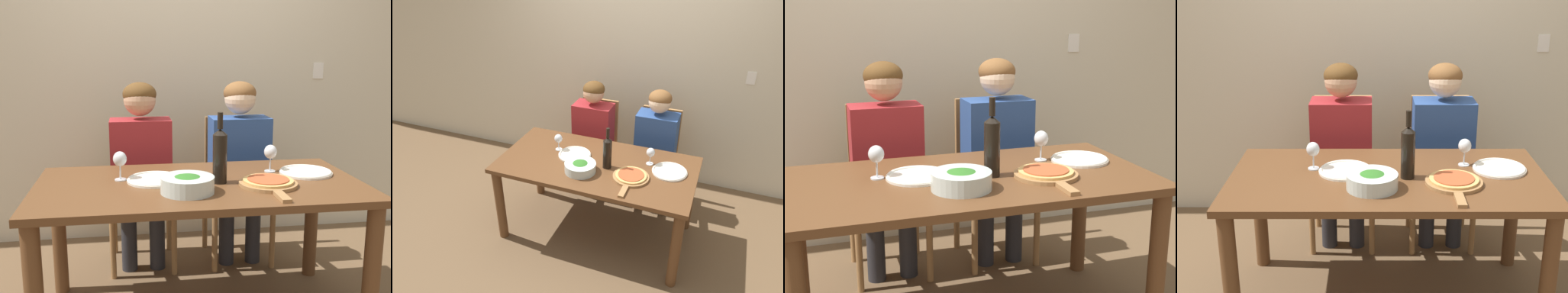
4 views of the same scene
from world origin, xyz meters
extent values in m
cube|color=beige|center=(0.00, 1.19, 1.35)|extent=(10.00, 0.05, 2.70)
cube|color=white|center=(1.10, 1.16, 1.25)|extent=(0.08, 0.01, 0.12)
cube|color=brown|center=(0.00, 0.00, 0.72)|extent=(1.64, 0.84, 0.04)
cylinder|color=brown|center=(-0.76, -0.36, 0.35)|extent=(0.08, 0.08, 0.70)
cylinder|color=brown|center=(0.76, -0.36, 0.35)|extent=(0.08, 0.08, 0.70)
cylinder|color=brown|center=(-0.76, 0.36, 0.35)|extent=(0.08, 0.08, 0.70)
cylinder|color=brown|center=(0.76, 0.36, 0.35)|extent=(0.08, 0.08, 0.70)
cube|color=#9E7042|center=(-0.28, 0.67, 0.42)|extent=(0.42, 0.42, 0.04)
cube|color=#9E7042|center=(-0.28, 0.86, 0.69)|extent=(0.38, 0.03, 0.52)
cylinder|color=#9E7042|center=(-0.47, 0.48, 0.20)|extent=(0.04, 0.04, 0.40)
cylinder|color=#9E7042|center=(-0.09, 0.48, 0.20)|extent=(0.04, 0.04, 0.40)
cylinder|color=#9E7042|center=(-0.47, 0.86, 0.20)|extent=(0.04, 0.04, 0.40)
cylinder|color=#9E7042|center=(-0.09, 0.86, 0.20)|extent=(0.04, 0.04, 0.40)
cube|color=#9E7042|center=(0.36, 0.67, 0.42)|extent=(0.42, 0.42, 0.04)
cube|color=#9E7042|center=(0.36, 0.86, 0.69)|extent=(0.38, 0.03, 0.52)
cylinder|color=#9E7042|center=(0.17, 0.48, 0.20)|extent=(0.04, 0.04, 0.40)
cylinder|color=#9E7042|center=(0.55, 0.48, 0.20)|extent=(0.04, 0.04, 0.40)
cylinder|color=#9E7042|center=(0.17, 0.86, 0.20)|extent=(0.04, 0.04, 0.40)
cylinder|color=#9E7042|center=(0.55, 0.86, 0.20)|extent=(0.04, 0.04, 0.40)
cylinder|color=#28282D|center=(-0.37, 0.59, 0.22)|extent=(0.10, 0.10, 0.44)
cylinder|color=#28282D|center=(-0.19, 0.59, 0.22)|extent=(0.10, 0.10, 0.44)
cube|color=maroon|center=(-0.28, 0.65, 0.71)|extent=(0.38, 0.22, 0.54)
cylinder|color=maroon|center=(-0.48, 0.40, 0.56)|extent=(0.07, 0.31, 0.14)
cylinder|color=maroon|center=(-0.08, 0.40, 0.56)|extent=(0.07, 0.31, 0.14)
sphere|color=tan|center=(-0.28, 0.65, 1.10)|extent=(0.20, 0.20, 0.20)
ellipsoid|color=#563819|center=(-0.28, 0.66, 1.13)|extent=(0.21, 0.21, 0.15)
cylinder|color=#28282D|center=(0.27, 0.59, 0.22)|extent=(0.10, 0.10, 0.44)
cylinder|color=#28282D|center=(0.45, 0.59, 0.22)|extent=(0.10, 0.10, 0.44)
cube|color=navy|center=(0.36, 0.65, 0.71)|extent=(0.38, 0.22, 0.54)
cylinder|color=navy|center=(0.16, 0.40, 0.56)|extent=(0.07, 0.31, 0.14)
cylinder|color=navy|center=(0.56, 0.40, 0.56)|extent=(0.07, 0.31, 0.14)
sphere|color=beige|center=(0.36, 0.65, 1.10)|extent=(0.20, 0.20, 0.20)
ellipsoid|color=brown|center=(0.36, 0.66, 1.13)|extent=(0.21, 0.21, 0.15)
cylinder|color=black|center=(0.10, -0.02, 0.86)|extent=(0.07, 0.07, 0.25)
cone|color=black|center=(0.10, -0.02, 1.00)|extent=(0.07, 0.07, 0.03)
cylinder|color=black|center=(0.10, -0.02, 1.06)|extent=(0.03, 0.03, 0.08)
cylinder|color=silver|center=(-0.08, -0.16, 0.78)|extent=(0.26, 0.26, 0.08)
ellipsoid|color=#2D6B23|center=(-0.08, -0.16, 0.78)|extent=(0.21, 0.21, 0.08)
cylinder|color=silver|center=(-0.22, 0.06, 0.74)|extent=(0.28, 0.28, 0.01)
torus|color=silver|center=(-0.22, 0.06, 0.75)|extent=(0.28, 0.28, 0.02)
cylinder|color=silver|center=(0.60, 0.08, 0.74)|extent=(0.28, 0.28, 0.01)
torus|color=silver|center=(0.60, 0.08, 0.75)|extent=(0.28, 0.28, 0.02)
cylinder|color=#9E7042|center=(0.33, -0.10, 0.75)|extent=(0.29, 0.29, 0.02)
cube|color=#9E7042|center=(0.33, -0.32, 0.75)|extent=(0.04, 0.14, 0.02)
cylinder|color=tan|center=(0.33, -0.10, 0.76)|extent=(0.25, 0.25, 0.01)
cylinder|color=#AD4C28|center=(0.33, -0.10, 0.77)|extent=(0.20, 0.20, 0.01)
cylinder|color=silver|center=(-0.40, 0.10, 0.74)|extent=(0.06, 0.06, 0.01)
cylinder|color=silver|center=(-0.40, 0.10, 0.78)|extent=(0.01, 0.01, 0.07)
ellipsoid|color=silver|center=(-0.40, 0.10, 0.85)|extent=(0.07, 0.07, 0.08)
ellipsoid|color=maroon|center=(-0.40, 0.10, 0.84)|extent=(0.06, 0.06, 0.03)
cylinder|color=silver|center=(0.42, 0.15, 0.74)|extent=(0.06, 0.06, 0.01)
cylinder|color=silver|center=(0.42, 0.15, 0.78)|extent=(0.01, 0.01, 0.07)
ellipsoid|color=silver|center=(0.42, 0.15, 0.85)|extent=(0.07, 0.07, 0.08)
ellipsoid|color=maroon|center=(0.42, 0.15, 0.84)|extent=(0.06, 0.06, 0.03)
camera|label=1|loc=(-0.35, -2.20, 1.38)|focal=42.00mm
camera|label=2|loc=(0.92, -2.56, 2.42)|focal=35.00mm
camera|label=3|loc=(-0.67, -2.23, 1.46)|focal=50.00mm
camera|label=4|loc=(-0.08, -2.61, 1.81)|focal=50.00mm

